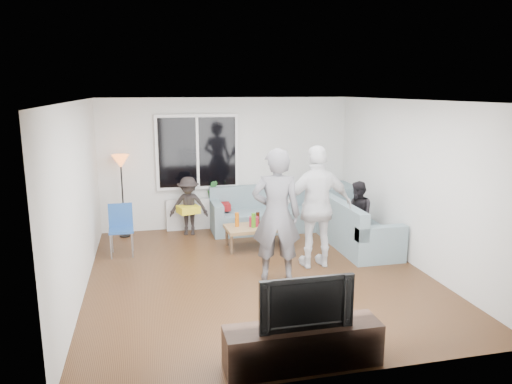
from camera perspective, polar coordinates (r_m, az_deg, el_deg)
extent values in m
cube|color=#56351C|center=(7.42, 0.29, -9.86)|extent=(5.00, 5.50, 0.04)
cube|color=white|center=(6.89, 0.32, 10.97)|extent=(5.00, 5.50, 0.04)
cube|color=silver|center=(9.71, -3.46, 3.46)|extent=(5.00, 0.04, 2.60)
cube|color=silver|center=(4.48, 8.54, -7.01)|extent=(5.00, 0.04, 2.60)
cube|color=silver|center=(6.92, -20.46, -0.82)|extent=(0.04, 5.50, 2.60)
cube|color=silver|center=(7.99, 18.18, 0.99)|extent=(0.04, 5.50, 2.60)
cube|color=white|center=(9.52, -6.98, 4.73)|extent=(1.62, 0.06, 1.47)
cube|color=black|center=(9.48, -6.95, 4.70)|extent=(1.50, 0.02, 1.35)
cube|color=white|center=(9.47, -6.94, 4.69)|extent=(0.05, 0.03, 1.35)
cube|color=silver|center=(9.71, -6.76, -2.57)|extent=(1.30, 0.12, 0.62)
imported|color=#255D28|center=(9.60, -5.20, 0.31)|extent=(0.23, 0.19, 0.36)
imported|color=silver|center=(9.59, -7.24, -0.38)|extent=(0.17, 0.17, 0.16)
cube|color=slate|center=(9.98, 9.14, -1.57)|extent=(0.85, 0.85, 0.85)
cube|color=yellow|center=(9.26, -8.03, -2.06)|extent=(0.46, 0.42, 0.14)
cube|color=maroon|center=(9.41, -4.20, -1.75)|extent=(0.37, 0.31, 0.13)
cube|color=tan|center=(8.53, 0.11, -5.34)|extent=(1.13, 0.66, 0.40)
cylinder|color=maroon|center=(8.44, -0.25, -3.52)|extent=(0.17, 0.17, 0.17)
imported|color=#525157|center=(6.95, 2.42, -2.75)|extent=(0.80, 0.62, 1.95)
imported|color=silver|center=(7.52, 7.32, -1.79)|extent=(1.14, 0.49, 1.93)
imported|color=black|center=(8.69, 11.98, -2.62)|extent=(0.45, 0.58, 1.18)
imported|color=black|center=(9.29, -7.99, -1.65)|extent=(0.80, 0.56, 1.13)
cube|color=#332119|center=(5.12, 5.57, -17.67)|extent=(1.60, 0.40, 0.44)
imported|color=black|center=(4.89, 5.69, -12.63)|extent=(0.96, 0.13, 0.55)
cylinder|color=#C68411|center=(8.42, 1.66, -3.25)|extent=(0.07, 0.07, 0.25)
cylinder|color=black|center=(8.58, 0.21, -3.09)|extent=(0.07, 0.07, 0.21)
cylinder|color=#408A19|center=(8.35, -0.29, -3.38)|extent=(0.08, 0.08, 0.25)
cylinder|color=#CA5F0B|center=(8.42, -2.27, -3.29)|extent=(0.07, 0.07, 0.25)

